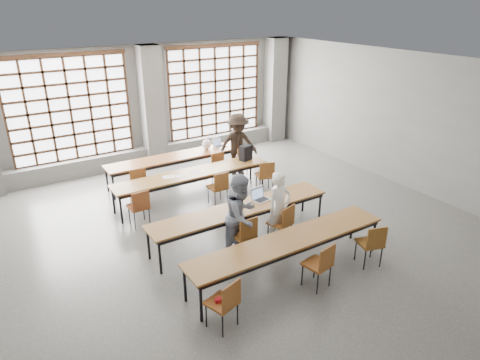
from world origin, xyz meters
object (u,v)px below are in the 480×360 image
chair_back_right (240,158)px  plastic_bag (207,144)px  chair_mid_centre (219,185)px  chair_front_right (283,220)px  mouse (279,196)px  desk_row_d (289,242)px  chair_back_left (137,180)px  green_box (237,205)px  desk_row_a (179,158)px  backpack (246,153)px  laptop_back (219,144)px  red_pouch (222,300)px  desk_row_b (192,175)px  chair_near_right (372,241)px  student_female (242,216)px  chair_mid_left (139,204)px  desk_row_c (241,210)px  chair_mid_right (266,174)px  chair_near_mid (321,262)px  chair_back_mid (215,163)px  student_male (279,208)px  chair_near_left (225,300)px  phone (251,207)px  laptop_front (260,197)px  student_back (238,145)px  chair_front_left (245,233)px

chair_back_right → plastic_bag: (-0.71, 0.68, 0.34)m
chair_mid_centre → chair_front_right: size_ratio=1.00×
mouse → desk_row_d: bearing=-120.9°
desk_row_d → chair_back_left: size_ratio=4.55×
green_box → plastic_bag: size_ratio=0.87×
chair_back_right → mouse: size_ratio=8.98×
chair_back_left → desk_row_a: bearing=24.1°
backpack → mouse: bearing=-119.8°
laptop_back → red_pouch: (-3.21, -5.76, -0.29)m
desk_row_a → mouse: mouse is taller
desk_row_b → chair_near_right: size_ratio=4.55×
desk_row_d → student_female: student_female is taller
desk_row_d → chair_mid_left: (-1.65, 3.15, -0.13)m
chair_back_right → green_box: chair_back_right is taller
desk_row_c → green_box: green_box is taller
chair_mid_right → chair_front_right: size_ratio=1.00×
chair_back_right → chair_near_mid: same height
chair_back_mid → chair_back_right: (0.81, 0.00, 0.00)m
student_male → backpack: bearing=65.5°
chair_back_mid → student_female: bearing=-111.1°
desk_row_d → chair_near_mid: 0.68m
chair_near_left → chair_back_mid: bearing=62.5°
chair_mid_right → chair_near_left: (-3.40, -3.78, 0.00)m
laptop_back → green_box: size_ratio=1.77×
backpack → phone: bearing=-134.7°
chair_mid_left → laptop_front: laptop_front is taller
student_female → backpack: size_ratio=4.24×
laptop_front → mouse: laptop_front is taller
laptop_front → green_box: 0.59m
student_male → desk_row_c: bearing=135.2°
mouse → desk_row_a: bearing=101.3°
student_back → backpack: bearing=-97.1°
chair_back_mid → red_pouch: bearing=-118.1°
chair_front_left → green_box: (0.25, 0.71, 0.24)m
chair_mid_left → chair_near_right: size_ratio=1.00×
chair_near_right → mouse: chair_near_right is taller
chair_mid_left → chair_near_left: (-0.02, -3.77, 0.00)m
chair_back_left → student_female: (0.88, -3.45, 0.31)m
chair_back_left → chair_mid_left: bearing=-107.7°
chair_mid_centre → chair_front_left: same height
chair_mid_left → student_back: (3.43, 1.46, 0.36)m
desk_row_c → chair_mid_right: bearing=42.6°
chair_back_right → mouse: chair_back_right is taller
chair_back_left → chair_front_left: (0.88, -3.58, 0.00)m
chair_front_right → mouse: (0.33, 0.61, 0.21)m
chair_mid_right → chair_front_left: same height
chair_front_right → red_pouch: chair_front_right is taller
chair_front_right → plastic_bag: bearing=83.2°
chair_near_mid → laptop_front: bearing=83.1°
desk_row_d → chair_mid_left: 3.56m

